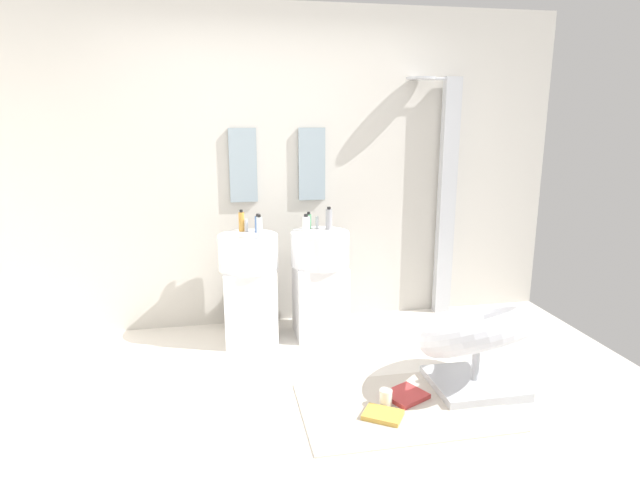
% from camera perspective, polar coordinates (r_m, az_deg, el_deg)
% --- Properties ---
extents(ground_plane, '(4.80, 3.60, 0.04)m').
position_cam_1_polar(ground_plane, '(3.31, -0.78, -18.94)').
color(ground_plane, silver).
extents(rear_partition, '(4.80, 0.10, 2.60)m').
position_cam_1_polar(rear_partition, '(4.46, -4.63, 7.51)').
color(rear_partition, beige).
rests_on(rear_partition, ground_plane).
extents(pedestal_sink_left, '(0.46, 0.46, 0.95)m').
position_cam_1_polar(pedestal_sink_left, '(4.19, -7.59, -4.80)').
color(pedestal_sink_left, white).
rests_on(pedestal_sink_left, ground_plane).
extents(pedestal_sink_right, '(0.46, 0.46, 0.95)m').
position_cam_1_polar(pedestal_sink_right, '(4.26, -0.00, -4.39)').
color(pedestal_sink_right, white).
rests_on(pedestal_sink_right, ground_plane).
extents(vanity_mirror_left, '(0.22, 0.03, 0.59)m').
position_cam_1_polar(vanity_mirror_left, '(4.36, -8.24, 7.91)').
color(vanity_mirror_left, '#8C9EA8').
extents(vanity_mirror_right, '(0.22, 0.03, 0.59)m').
position_cam_1_polar(vanity_mirror_right, '(4.42, -0.89, 8.12)').
color(vanity_mirror_right, '#8C9EA8').
extents(shower_column, '(0.49, 0.24, 2.05)m').
position_cam_1_polar(shower_column, '(4.75, 13.27, 4.88)').
color(shower_column, '#B7BABF').
rests_on(shower_column, ground_plane).
extents(lounge_chair, '(1.06, 1.06, 0.65)m').
position_cam_1_polar(lounge_chair, '(3.62, 16.50, -10.00)').
color(lounge_chair, '#B7BABF').
rests_on(lounge_chair, ground_plane).
extents(area_rug, '(1.24, 0.79, 0.01)m').
position_cam_1_polar(area_rug, '(3.45, 8.80, -17.18)').
color(area_rug, beige).
rests_on(area_rug, ground_plane).
extents(magazine_ochre, '(0.28, 0.26, 0.03)m').
position_cam_1_polar(magazine_ochre, '(3.32, 6.74, -18.09)').
color(magazine_ochre, gold).
rests_on(magazine_ochre, area_rug).
extents(magazine_red, '(0.31, 0.29, 0.03)m').
position_cam_1_polar(magazine_red, '(3.53, 9.13, -16.10)').
color(magazine_red, '#B73838').
rests_on(magazine_red, area_rug).
extents(coffee_mug, '(0.08, 0.08, 0.11)m').
position_cam_1_polar(coffee_mug, '(3.41, 7.06, -16.42)').
color(coffee_mug, white).
rests_on(coffee_mug, area_rug).
extents(soap_bottle_blue, '(0.05, 0.05, 0.15)m').
position_cam_1_polar(soap_bottle_blue, '(4.16, -6.67, 1.72)').
color(soap_bottle_blue, '#4C72B7').
rests_on(soap_bottle_blue, pedestal_sink_left).
extents(soap_bottle_green, '(0.04, 0.04, 0.14)m').
position_cam_1_polar(soap_bottle_green, '(4.26, -1.23, 2.02)').
color(soap_bottle_green, '#59996B').
rests_on(soap_bottle_green, pedestal_sink_right).
extents(soap_bottle_clear, '(0.04, 0.04, 0.18)m').
position_cam_1_polar(soap_bottle_clear, '(3.94, -6.50, 1.34)').
color(soap_bottle_clear, silver).
rests_on(soap_bottle_clear, pedestal_sink_left).
extents(soap_bottle_grey, '(0.05, 0.05, 0.18)m').
position_cam_1_polar(soap_bottle_grey, '(4.24, 0.96, 2.27)').
color(soap_bottle_grey, '#99999E').
rests_on(soap_bottle_grey, pedestal_sink_right).
extents(soap_bottle_amber, '(0.05, 0.05, 0.17)m').
position_cam_1_polar(soap_bottle_amber, '(4.22, -8.40, 1.99)').
color(soap_bottle_amber, '#C68C38').
rests_on(soap_bottle_amber, pedestal_sink_left).
extents(soap_bottle_white, '(0.06, 0.06, 0.14)m').
position_cam_1_polar(soap_bottle_white, '(4.17, -1.51, 1.78)').
color(soap_bottle_white, white).
rests_on(soap_bottle_white, pedestal_sink_right).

